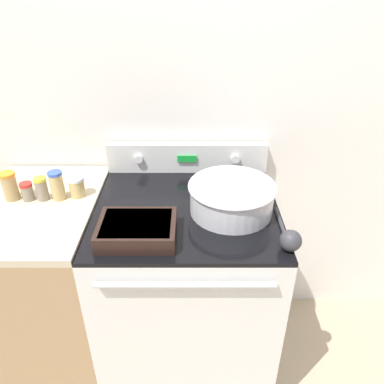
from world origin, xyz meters
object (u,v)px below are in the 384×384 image
(casserole_dish, at_px, (138,229))
(mixing_bowl, at_px, (233,196))
(spice_jar_white_cap, at_px, (78,186))
(spice_jar_red_cap, at_px, (28,191))
(spice_jar_orange_cap, at_px, (11,186))
(ladle, at_px, (291,239))
(spice_jar_yellow_cap, at_px, (43,188))
(spice_jar_blue_cap, at_px, (58,185))

(casserole_dish, bearing_deg, mixing_bowl, 26.02)
(spice_jar_white_cap, bearing_deg, spice_jar_red_cap, -170.86)
(spice_jar_red_cap, bearing_deg, spice_jar_orange_cap, 173.88)
(ladle, bearing_deg, spice_jar_red_cap, 163.71)
(ladle, bearing_deg, mixing_bowl, 128.33)
(casserole_dish, distance_m, ladle, 0.54)
(spice_jar_orange_cap, bearing_deg, spice_jar_white_cap, 5.19)
(casserole_dish, relative_size, spice_jar_yellow_cap, 2.80)
(mixing_bowl, relative_size, spice_jar_blue_cap, 2.78)
(spice_jar_white_cap, bearing_deg, casserole_dish, -43.67)
(mixing_bowl, relative_size, casserole_dish, 1.24)
(mixing_bowl, distance_m, spice_jar_orange_cap, 0.91)
(spice_jar_blue_cap, bearing_deg, mixing_bowl, -6.13)
(ladle, distance_m, spice_jar_blue_cap, 0.95)
(spice_jar_red_cap, relative_size, spice_jar_orange_cap, 0.64)
(ladle, distance_m, spice_jar_red_cap, 1.07)
(ladle, xyz_separation_m, spice_jar_orange_cap, (-1.09, 0.31, 0.04))
(spice_jar_orange_cap, bearing_deg, ladle, -15.67)
(spice_jar_yellow_cap, distance_m, spice_jar_red_cap, 0.06)
(spice_jar_blue_cap, relative_size, spice_jar_yellow_cap, 1.25)
(spice_jar_orange_cap, bearing_deg, spice_jar_red_cap, -6.12)
(ladle, bearing_deg, casserole_dish, 173.89)
(mixing_bowl, distance_m, casserole_dish, 0.40)
(casserole_dish, height_order, spice_jar_white_cap, spice_jar_white_cap)
(mixing_bowl, height_order, spice_jar_white_cap, mixing_bowl)
(spice_jar_yellow_cap, relative_size, spice_jar_orange_cap, 0.82)
(spice_jar_white_cap, distance_m, spice_jar_orange_cap, 0.27)
(ladle, xyz_separation_m, spice_jar_white_cap, (-0.83, 0.33, 0.02))
(spice_jar_white_cap, distance_m, spice_jar_yellow_cap, 0.14)
(ladle, height_order, spice_jar_orange_cap, spice_jar_orange_cap)
(spice_jar_white_cap, xyz_separation_m, spice_jar_yellow_cap, (-0.14, -0.03, 0.01))
(mixing_bowl, relative_size, spice_jar_orange_cap, 2.87)
(spice_jar_white_cap, relative_size, spice_jar_blue_cap, 0.69)
(mixing_bowl, distance_m, spice_jar_blue_cap, 0.72)
(spice_jar_yellow_cap, xyz_separation_m, spice_jar_orange_cap, (-0.13, 0.00, 0.01))
(casserole_dish, xyz_separation_m, spice_jar_blue_cap, (-0.36, 0.25, 0.04))
(casserole_dish, relative_size, spice_jar_orange_cap, 2.31)
(mixing_bowl, bearing_deg, spice_jar_yellow_cap, 174.70)
(spice_jar_blue_cap, height_order, spice_jar_yellow_cap, spice_jar_blue_cap)
(mixing_bowl, height_order, casserole_dish, mixing_bowl)
(spice_jar_white_cap, relative_size, spice_jar_orange_cap, 0.72)
(casserole_dish, xyz_separation_m, spice_jar_orange_cap, (-0.55, 0.25, 0.04))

